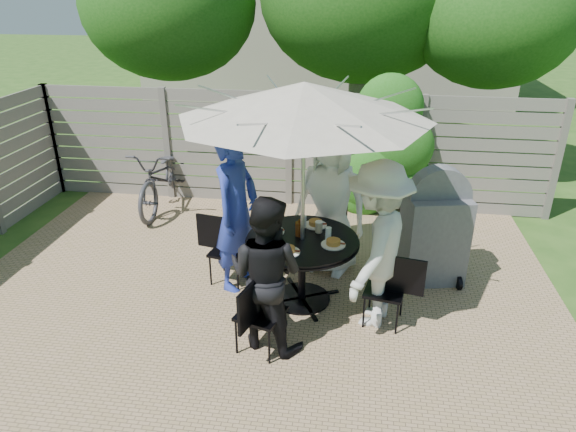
# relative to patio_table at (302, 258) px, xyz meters

# --- Properties ---
(backyard_envelope) EXTENTS (60.00, 60.00, 5.00)m
(backyard_envelope) POSITION_rel_patio_table_xyz_m (-0.45, 10.07, 2.05)
(backyard_envelope) COLOR #284D18
(backyard_envelope) RESTS_ON ground
(patio_table) EXTENTS (1.54, 1.54, 0.80)m
(patio_table) POSITION_rel_patio_table_xyz_m (0.00, 0.00, 0.00)
(patio_table) COLOR black
(patio_table) RESTS_ON ground
(umbrella) EXTENTS (3.21, 3.21, 2.47)m
(umbrella) POSITION_rel_patio_table_xyz_m (0.00, 0.00, 1.73)
(umbrella) COLOR silver
(umbrella) RESTS_ON ground
(chair_back) EXTENTS (0.53, 0.65, 0.85)m
(chair_back) POSITION_rel_patio_table_xyz_m (0.30, 0.92, -0.30)
(chair_back) COLOR black
(chair_back) RESTS_ON ground
(person_back) EXTENTS (1.05, 0.84, 1.86)m
(person_back) POSITION_rel_patio_table_xyz_m (0.26, 0.79, 0.37)
(person_back) COLOR white
(person_back) RESTS_ON ground
(chair_left) EXTENTS (0.64, 0.48, 0.85)m
(chair_left) POSITION_rel_patio_table_xyz_m (-0.92, 0.30, -0.30)
(chair_left) COLOR black
(chair_left) RESTS_ON ground
(person_left) EXTENTS (0.65, 0.80, 1.90)m
(person_left) POSITION_rel_patio_table_xyz_m (-0.79, 0.26, 0.39)
(person_left) COLOR #2637A6
(person_left) RESTS_ON ground
(chair_front) EXTENTS (0.52, 0.66, 0.86)m
(chair_front) POSITION_rel_patio_table_xyz_m (-0.30, -0.92, -0.30)
(chair_front) COLOR black
(chair_front) RESTS_ON ground
(person_front) EXTENTS (0.93, 0.82, 1.60)m
(person_front) POSITION_rel_patio_table_xyz_m (-0.26, -0.79, 0.24)
(person_front) COLOR black
(person_front) RESTS_ON ground
(chair_right) EXTENTS (0.62, 0.47, 0.82)m
(chair_right) POSITION_rel_patio_table_xyz_m (0.92, -0.30, -0.31)
(chair_right) COLOR black
(chair_right) RESTS_ON ground
(person_right) EXTENTS (1.00, 1.31, 1.80)m
(person_right) POSITION_rel_patio_table_xyz_m (0.79, -0.26, 0.34)
(person_right) COLOR silver
(person_right) RESTS_ON ground
(plate_back) EXTENTS (0.26, 0.26, 0.06)m
(plate_back) POSITION_rel_patio_table_xyz_m (0.11, 0.34, 0.27)
(plate_back) COLOR white
(plate_back) RESTS_ON patio_table
(plate_left) EXTENTS (0.26, 0.26, 0.06)m
(plate_left) POSITION_rel_patio_table_xyz_m (-0.34, 0.11, 0.27)
(plate_left) COLOR white
(plate_left) RESTS_ON patio_table
(plate_front) EXTENTS (0.26, 0.26, 0.06)m
(plate_front) POSITION_rel_patio_table_xyz_m (-0.11, -0.34, 0.27)
(plate_front) COLOR white
(plate_front) RESTS_ON patio_table
(plate_right) EXTENTS (0.26, 0.26, 0.06)m
(plate_right) POSITION_rel_patio_table_xyz_m (0.34, -0.11, 0.27)
(plate_right) COLOR white
(plate_right) RESTS_ON patio_table
(glass_back) EXTENTS (0.07, 0.07, 0.14)m
(glass_back) POSITION_rel_patio_table_xyz_m (-0.02, 0.28, 0.31)
(glass_back) COLOR silver
(glass_back) RESTS_ON patio_table
(glass_left) EXTENTS (0.07, 0.07, 0.14)m
(glass_left) POSITION_rel_patio_table_xyz_m (-0.28, -0.02, 0.31)
(glass_left) COLOR silver
(glass_left) RESTS_ON patio_table
(glass_right) EXTENTS (0.07, 0.07, 0.14)m
(glass_right) POSITION_rel_patio_table_xyz_m (0.28, 0.02, 0.31)
(glass_right) COLOR silver
(glass_right) RESTS_ON patio_table
(syrup_jug) EXTENTS (0.09, 0.09, 0.16)m
(syrup_jug) POSITION_rel_patio_table_xyz_m (-0.04, 0.07, 0.32)
(syrup_jug) COLOR #59280C
(syrup_jug) RESTS_ON patio_table
(coffee_cup) EXTENTS (0.08, 0.08, 0.12)m
(coffee_cup) POSITION_rel_patio_table_xyz_m (0.16, 0.18, 0.30)
(coffee_cup) COLOR #C6B293
(coffee_cup) RESTS_ON patio_table
(bicycle) EXTENTS (0.69, 1.95, 1.02)m
(bicycle) POSITION_rel_patio_table_xyz_m (-2.49, 2.38, -0.05)
(bicycle) COLOR #333338
(bicycle) RESTS_ON ground
(bbq_grill) EXTENTS (0.80, 0.68, 1.45)m
(bbq_grill) POSITION_rel_patio_table_xyz_m (1.49, 0.72, 0.10)
(bbq_grill) COLOR slate
(bbq_grill) RESTS_ON ground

